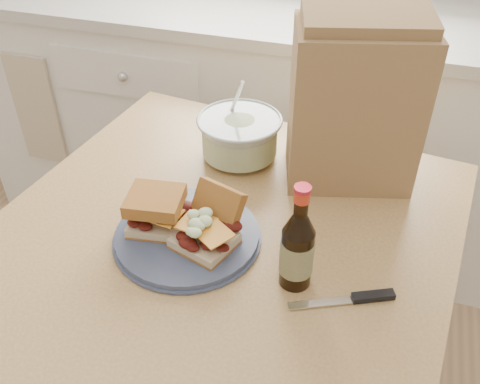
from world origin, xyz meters
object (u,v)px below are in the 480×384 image
(plate, at_px, (187,236))
(coleslaw_bowl, at_px, (240,138))
(paper_bag, at_px, (354,107))
(beer_bottle, at_px, (297,249))
(dining_table, at_px, (222,268))

(plate, height_order, coleslaw_bowl, coleslaw_bowl)
(coleslaw_bowl, bearing_deg, plate, -92.11)
(coleslaw_bowl, distance_m, paper_bag, 0.30)
(plate, distance_m, paper_bag, 0.47)
(beer_bottle, bearing_deg, plate, 158.97)
(plate, relative_size, paper_bag, 0.81)
(coleslaw_bowl, distance_m, beer_bottle, 0.44)
(beer_bottle, relative_size, paper_bag, 0.62)
(plate, distance_m, coleslaw_bowl, 0.33)
(coleslaw_bowl, height_order, beer_bottle, beer_bottle)
(beer_bottle, distance_m, paper_bag, 0.39)
(paper_bag, bearing_deg, coleslaw_bowl, 165.65)
(dining_table, bearing_deg, coleslaw_bowl, 106.59)
(dining_table, bearing_deg, plate, -132.65)
(paper_bag, bearing_deg, plate, -145.06)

